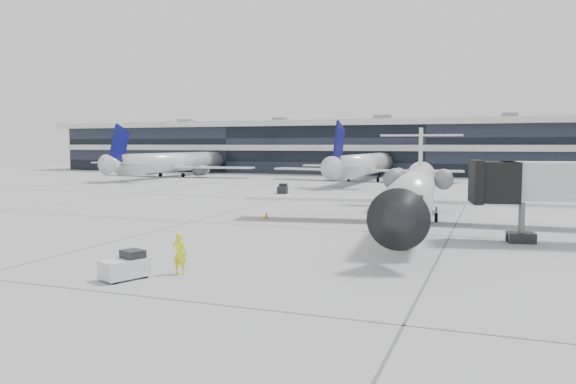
% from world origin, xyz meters
% --- Properties ---
extents(ground, '(220.00, 220.00, 0.00)m').
position_xyz_m(ground, '(0.00, 0.00, 0.00)').
color(ground, '#98989B').
rests_on(ground, ground).
extents(terminal, '(170.00, 22.00, 10.00)m').
position_xyz_m(terminal, '(0.00, 82.00, 5.00)').
color(terminal, black).
rests_on(terminal, ground).
extents(bg_jet_left, '(32.00, 40.00, 9.60)m').
position_xyz_m(bg_jet_left, '(-45.00, 55.00, 0.00)').
color(bg_jet_left, silver).
rests_on(bg_jet_left, ground).
extents(bg_jet_center, '(32.00, 40.00, 9.60)m').
position_xyz_m(bg_jet_center, '(-8.00, 55.00, 0.00)').
color(bg_jet_center, silver).
rests_on(bg_jet_center, ground).
extents(regional_jet, '(27.24, 34.02, 7.85)m').
position_xyz_m(regional_jet, '(6.86, 5.51, 2.68)').
color(regional_jet, silver).
rests_on(regional_jet, ground).
extents(ramp_worker, '(0.74, 0.48, 2.01)m').
position_xyz_m(ramp_worker, '(-1.24, -16.01, 1.01)').
color(ramp_worker, '#F0FF1A').
rests_on(ramp_worker, ground).
extents(baggage_tug, '(1.89, 2.35, 1.30)m').
position_xyz_m(baggage_tug, '(-3.07, -17.74, 0.58)').
color(baggage_tug, silver).
rests_on(baggage_tug, ground).
extents(traffic_cone, '(0.44, 0.44, 0.60)m').
position_xyz_m(traffic_cone, '(-5.10, 4.00, 0.28)').
color(traffic_cone, orange).
rests_on(traffic_cone, ground).
extents(far_tug, '(1.57, 2.19, 1.26)m').
position_xyz_m(far_tug, '(-12.37, 26.85, 0.57)').
color(far_tug, black).
rests_on(far_tug, ground).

